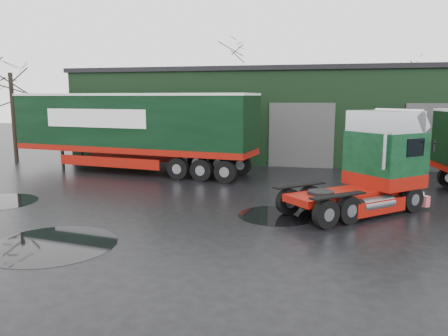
# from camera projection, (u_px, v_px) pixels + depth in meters

# --- Properties ---
(ground) EXTENTS (100.00, 100.00, 0.00)m
(ground) POSITION_uv_depth(u_px,v_px,m) (214.00, 230.00, 14.42)
(ground) COLOR black
(warehouse) EXTENTS (32.40, 12.40, 6.30)m
(warehouse) POSITION_uv_depth(u_px,v_px,m) (306.00, 113.00, 32.69)
(warehouse) COLOR black
(warehouse) RESTS_ON ground
(hero_tractor) EXTENTS (6.40, 6.20, 3.89)m
(hero_tractor) POSITION_uv_depth(u_px,v_px,m) (353.00, 162.00, 16.29)
(hero_tractor) COLOR #0B3318
(hero_tractor) RESTS_ON ground
(trailer_left) EXTENTS (15.11, 5.03, 4.61)m
(trailer_left) POSITION_uv_depth(u_px,v_px,m) (132.00, 133.00, 25.35)
(trailer_left) COLOR silver
(trailer_left) RESTS_ON ground
(tree_left) EXTENTS (4.40, 4.40, 8.50)m
(tree_left) POSITION_uv_depth(u_px,v_px,m) (12.00, 99.00, 29.09)
(tree_left) COLOR black
(tree_left) RESTS_ON ground
(tree_back_a) EXTENTS (4.40, 4.40, 9.50)m
(tree_back_a) POSITION_uv_depth(u_px,v_px,m) (230.00, 93.00, 43.84)
(tree_back_a) COLOR black
(tree_back_a) RESTS_ON ground
(tree_back_b) EXTENTS (4.40, 4.40, 7.50)m
(tree_back_b) POSITION_uv_depth(u_px,v_px,m) (399.00, 104.00, 40.41)
(tree_back_b) COLOR black
(tree_back_b) RESTS_ON ground
(puddle_0) EXTENTS (3.82, 3.82, 0.01)m
(puddle_0) POSITION_uv_depth(u_px,v_px,m) (52.00, 245.00, 13.01)
(puddle_0) COLOR black
(puddle_0) RESTS_ON ground
(puddle_1) EXTENTS (2.89, 2.89, 0.01)m
(puddle_1) POSITION_uv_depth(u_px,v_px,m) (277.00, 215.00, 16.23)
(puddle_1) COLOR black
(puddle_1) RESTS_ON ground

